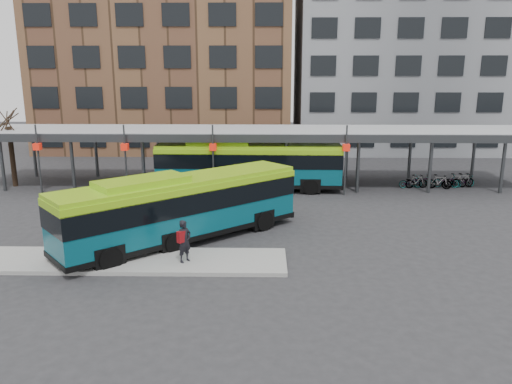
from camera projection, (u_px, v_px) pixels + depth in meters
name	position (u px, v px, depth m)	size (l,w,h in m)	color
ground	(254.00, 241.00, 25.03)	(120.00, 120.00, 0.00)	#28282B
boarding_island	(129.00, 261.00, 22.20)	(14.00, 3.00, 0.18)	gray
canopy	(257.00, 133.00, 36.61)	(40.00, 6.53, 4.80)	#999B9E
tree	(12.00, 154.00, 36.45)	(1.64, 1.64, 5.60)	black
building_brick	(168.00, 45.00, 53.71)	(26.00, 14.00, 22.00)	brown
building_grey	(410.00, 55.00, 53.46)	(24.00, 14.00, 20.00)	slate
bus_front	(182.00, 206.00, 24.60)	(11.38, 10.38, 3.51)	#084B5A
bus_rear	(248.00, 164.00, 35.48)	(13.05, 3.11, 3.59)	#084B5A
pedestrian	(184.00, 241.00, 21.64)	(0.78, 0.81, 1.88)	black
bike_rack	(440.00, 181.00, 36.38)	(5.84, 1.58, 1.08)	slate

